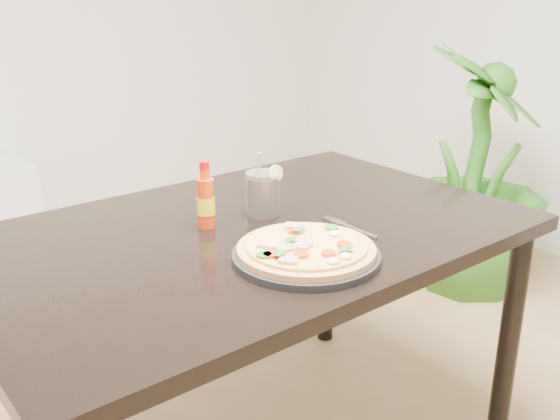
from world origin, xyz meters
TOP-DOWN VIEW (x-y plane):
  - dining_table at (-0.15, 0.03)m, footprint 1.40×0.90m
  - plate at (-0.17, -0.21)m, footprint 0.34×0.34m
  - pizza at (-0.17, -0.21)m, footprint 0.31×0.31m
  - hot_sauce_bottle at (-0.24, 0.10)m, footprint 0.05×0.05m
  - cola_cup at (-0.07, 0.09)m, footprint 0.10×0.09m
  - fork at (0.04, -0.13)m, footprint 0.02×0.19m
  - houseplant at (1.35, 0.37)m, footprint 0.86×0.86m
  - plant_pot at (1.35, 0.37)m, footprint 0.28×0.28m

SIDE VIEW (x-z plane):
  - plant_pot at x=1.35m, z-range 0.00..0.22m
  - houseplant at x=1.35m, z-range 0.00..1.10m
  - dining_table at x=-0.15m, z-range 0.29..1.04m
  - fork at x=0.04m, z-range 0.75..0.76m
  - plate at x=-0.17m, z-range 0.75..0.77m
  - pizza at x=-0.17m, z-range 0.76..0.79m
  - cola_cup at x=-0.07m, z-range 0.72..0.90m
  - hot_sauce_bottle at x=-0.24m, z-range 0.73..0.91m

